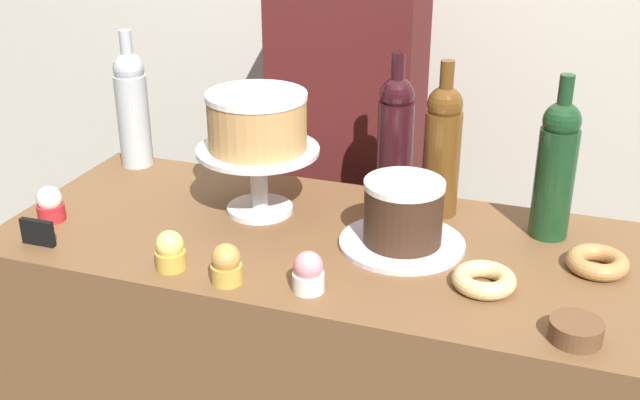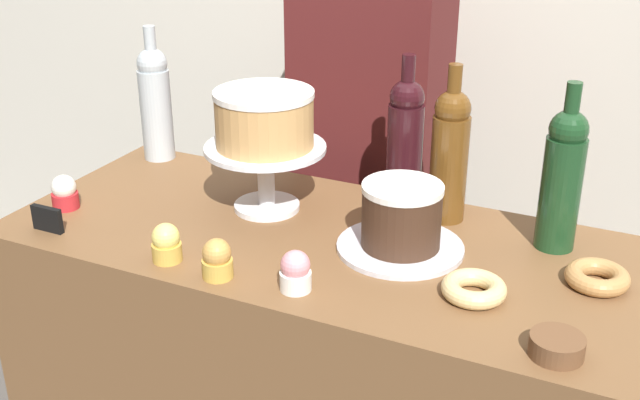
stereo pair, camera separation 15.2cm
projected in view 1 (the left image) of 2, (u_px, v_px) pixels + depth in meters
cake_stand_pedestal at (259, 168)px, 1.63m from camera, size 0.25×0.25×0.14m
white_layer_cake at (257, 121)px, 1.59m from camera, size 0.20×0.20×0.12m
silver_serving_platter at (402, 243)px, 1.52m from camera, size 0.24×0.24×0.01m
chocolate_round_cake at (403, 212)px, 1.50m from camera, size 0.15×0.15×0.12m
wine_bottle_amber at (442, 148)px, 1.60m from camera, size 0.08×0.08×0.33m
wine_bottle_clear at (132, 107)px, 1.86m from camera, size 0.08×0.08×0.33m
wine_bottle_green at (556, 167)px, 1.51m from camera, size 0.08×0.08×0.33m
wine_bottle_dark_red at (395, 137)px, 1.67m from camera, size 0.08×0.08×0.33m
cupcake_caramel at (226, 265)px, 1.38m from camera, size 0.06×0.06×0.07m
cupcake_vanilla at (50, 205)px, 1.62m from camera, size 0.06×0.06×0.07m
cupcake_lemon at (170, 251)px, 1.43m from camera, size 0.06×0.06×0.07m
cupcake_strawberry at (308, 273)px, 1.36m from camera, size 0.06×0.06×0.07m
donut_maple at (597, 262)px, 1.43m from camera, size 0.11×0.11×0.03m
donut_glazed at (484, 280)px, 1.37m from camera, size 0.11×0.11×0.03m
cookie_stack at (576, 331)px, 1.23m from camera, size 0.08×0.08×0.03m
price_sign_chalkboard at (38, 232)px, 1.52m from camera, size 0.07×0.01×0.05m
barista_figure at (346, 178)px, 2.06m from camera, size 0.36×0.22×1.60m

